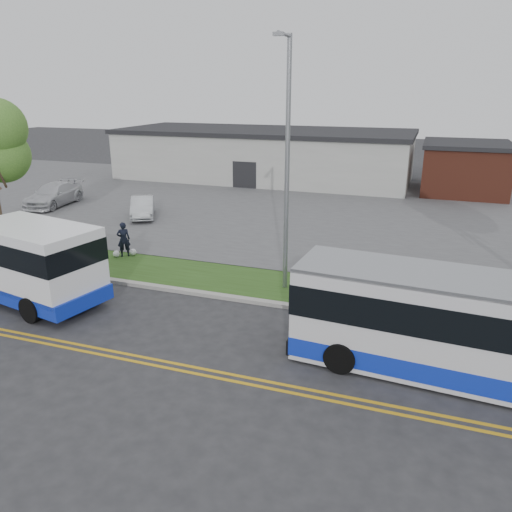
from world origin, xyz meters
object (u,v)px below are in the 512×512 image
at_px(pedestrian, 124,239).
at_px(parked_car_a, 143,207).
at_px(streetlight_near, 287,160).
at_px(shuttle_bus, 22,259).
at_px(transit_bus, 488,332).
at_px(parked_car_b, 54,195).

xyz_separation_m(pedestrian, parked_car_a, (-3.27, 6.97, -0.21)).
height_order(streetlight_near, shuttle_bus, streetlight_near).
distance_m(streetlight_near, transit_bus, 9.19).
xyz_separation_m(streetlight_near, parked_car_a, (-11.64, 8.25, -4.50)).
distance_m(streetlight_near, parked_car_b, 21.58).
xyz_separation_m(pedestrian, parked_car_b, (-10.73, 7.75, -0.10)).
height_order(parked_car_a, parked_car_b, parked_car_b).
relative_size(transit_bus, parked_car_a, 2.82).
bearing_deg(parked_car_a, shuttle_bus, -107.84).
bearing_deg(shuttle_bus, parked_car_b, 138.61).
bearing_deg(parked_car_b, shuttle_bus, -59.66).
relative_size(streetlight_near, parked_car_b, 1.85).
xyz_separation_m(streetlight_near, shuttle_bus, (-9.13, -4.20, -3.60)).
bearing_deg(shuttle_bus, transit_bus, 10.44).
xyz_separation_m(transit_bus, pedestrian, (-15.44, 5.80, -0.56)).
relative_size(pedestrian, parked_car_a, 0.44).
bearing_deg(pedestrian, streetlight_near, 132.88).
distance_m(transit_bus, pedestrian, 16.50).
height_order(streetlight_near, parked_car_a, streetlight_near).
height_order(streetlight_near, pedestrian, streetlight_near).
xyz_separation_m(shuttle_bus, parked_car_a, (-2.50, 12.44, -0.90)).
bearing_deg(streetlight_near, parked_car_b, 154.71).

